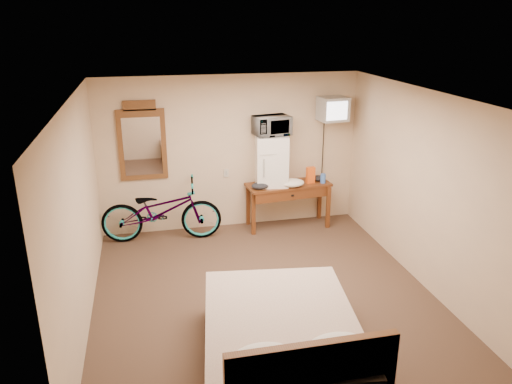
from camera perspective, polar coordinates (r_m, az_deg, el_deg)
room at (r=5.93m, az=0.90°, el=-1.16°), size 4.60×4.64×2.50m
desk at (r=8.18m, az=3.77°, el=0.10°), size 1.41×0.66×0.75m
mini_fridge at (r=8.00m, az=1.77°, el=3.66°), size 0.56×0.54×0.82m
microwave at (r=7.87m, az=1.81°, el=7.59°), size 0.61×0.47×0.30m
snack_bag at (r=8.20m, az=6.25°, el=1.94°), size 0.14×0.09×0.27m
blue_cup at (r=8.24m, az=7.67°, el=1.55°), size 0.09×0.09×0.15m
cloth_cream at (r=8.02m, az=4.15°, el=1.05°), size 0.39×0.30×0.12m
cloth_dark_a at (r=7.89m, az=0.48°, el=0.72°), size 0.28×0.21×0.11m
cloth_dark_b at (r=8.35m, az=7.15°, el=1.59°), size 0.20×0.16×0.09m
crt_television at (r=8.09m, az=8.77°, el=9.37°), size 0.47×0.58×0.38m
wall_mirror at (r=7.88m, az=-12.88°, el=5.59°), size 0.73×0.04×1.24m
bicycle at (r=7.88m, az=-10.76°, el=-2.11°), size 1.90×0.80×0.97m
bed at (r=5.18m, az=3.06°, el=-16.59°), size 1.74×2.16×0.90m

